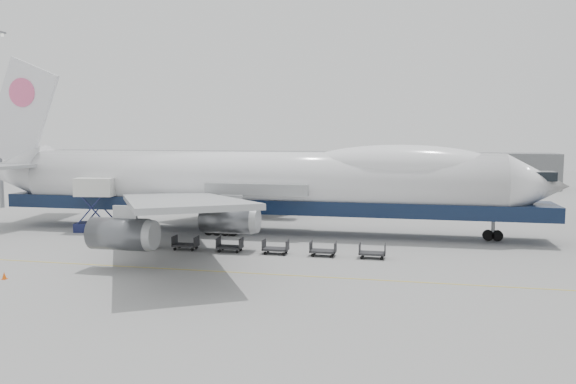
# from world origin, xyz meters

# --- Properties ---
(ground) EXTENTS (260.00, 260.00, 0.00)m
(ground) POSITION_xyz_m (0.00, 0.00, 0.00)
(ground) COLOR gray
(ground) RESTS_ON ground
(apron_line) EXTENTS (60.00, 0.15, 0.01)m
(apron_line) POSITION_xyz_m (0.00, -6.00, 0.01)
(apron_line) COLOR gold
(apron_line) RESTS_ON ground
(hangar) EXTENTS (110.00, 8.00, 7.00)m
(hangar) POSITION_xyz_m (-10.00, 70.00, 3.50)
(hangar) COLOR slate
(hangar) RESTS_ON ground
(airliner) EXTENTS (67.00, 55.30, 19.98)m
(airliner) POSITION_xyz_m (0.64, 12.00, 5.62)
(airliner) COLOR white
(airliner) RESTS_ON ground
(catering_truck) EXTENTS (4.82, 3.62, 6.00)m
(catering_truck) POSITION_xyz_m (-17.34, 8.52, 3.43)
(catering_truck) COLOR #161C43
(catering_truck) RESTS_ON ground
(traffic_cone) EXTENTS (0.37, 0.37, 0.55)m
(traffic_cone) POSITION_xyz_m (-13.09, -11.58, 0.26)
(traffic_cone) COLOR #EB550C
(traffic_cone) RESTS_ON ground
(dolly_0) EXTENTS (2.30, 1.35, 1.30)m
(dolly_0) POSITION_xyz_m (-8.23, 1.30, 0.53)
(dolly_0) COLOR #2D2D30
(dolly_0) RESTS_ON ground
(dolly_1) EXTENTS (2.30, 1.35, 1.30)m
(dolly_1) POSITION_xyz_m (-3.89, 1.30, 0.53)
(dolly_1) COLOR #2D2D30
(dolly_1) RESTS_ON ground
(dolly_2) EXTENTS (2.30, 1.35, 1.30)m
(dolly_2) POSITION_xyz_m (0.46, 1.30, 0.53)
(dolly_2) COLOR #2D2D30
(dolly_2) RESTS_ON ground
(dolly_3) EXTENTS (2.30, 1.35, 1.30)m
(dolly_3) POSITION_xyz_m (4.81, 1.30, 0.53)
(dolly_3) COLOR #2D2D30
(dolly_3) RESTS_ON ground
(dolly_4) EXTENTS (2.30, 1.35, 1.30)m
(dolly_4) POSITION_xyz_m (9.15, 1.30, 0.53)
(dolly_4) COLOR #2D2D30
(dolly_4) RESTS_ON ground
(dolly_5) EXTENTS (2.30, 1.35, 1.30)m
(dolly_5) POSITION_xyz_m (13.50, 1.30, 0.53)
(dolly_5) COLOR #2D2D30
(dolly_5) RESTS_ON ground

